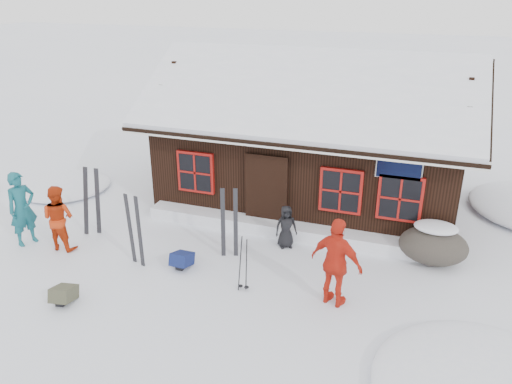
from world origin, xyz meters
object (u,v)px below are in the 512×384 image
skier_orange_right (336,263)px  backpack_olive (64,297)px  boulder (433,244)px  ski_pair_left (92,202)px  skier_teal (22,209)px  ski_poles (243,265)px  skier_crouched (286,227)px  skier_orange_left (58,218)px  backpack_blue (182,262)px

skier_orange_right → backpack_olive: bearing=37.0°
boulder → ski_pair_left: size_ratio=0.83×
skier_teal → ski_poles: size_ratio=1.45×
skier_orange_right → skier_crouched: 2.55m
skier_crouched → ski_poles: 2.14m
ski_pair_left → ski_poles: (4.53, -1.14, -0.28)m
ski_pair_left → ski_poles: bearing=-29.1°
boulder → skier_orange_left: bearing=-165.1°
skier_crouched → boulder: skier_crouched is taller
skier_orange_left → backpack_olive: bearing=129.2°
skier_orange_right → boulder: size_ratio=1.22×
skier_orange_left → ski_poles: (4.84, -0.24, -0.21)m
skier_crouched → boulder: bearing=-23.0°
boulder → skier_crouched: bearing=-173.2°
skier_crouched → backpack_olive: (-3.60, -3.75, -0.40)m
skier_teal → skier_orange_right: (7.73, -0.01, 0.01)m
ski_poles → skier_crouched: bearing=81.4°
skier_teal → skier_crouched: 6.46m
skier_orange_right → ski_pair_left: size_ratio=1.00×
skier_orange_right → backpack_blue: (-3.55, 0.24, -0.80)m
ski_pair_left → backpack_blue: 3.07m
skier_crouched → ski_poles: size_ratio=0.84×
backpack_blue → skier_orange_left: bearing=-177.2°
skier_orange_left → skier_crouched: (5.16, 1.87, -0.27)m
skier_orange_right → ski_poles: skier_orange_right is taller
skier_orange_left → ski_poles: bearing=176.7°
skier_crouched → skier_orange_left: bearing=170.1°
skier_orange_left → ski_pair_left: ski_pair_left is taller
ski_poles → ski_pair_left: bearing=165.9°
skier_orange_left → backpack_olive: skier_orange_left is taller
skier_orange_left → boulder: bearing=-165.6°
skier_orange_right → backpack_olive: size_ratio=3.61×
backpack_blue → ski_pair_left: bearing=165.6°
boulder → backpack_olive: bearing=-149.4°
backpack_olive → skier_teal: bearing=134.1°
skier_orange_left → ski_poles: skier_orange_left is taller
skier_teal → boulder: (9.57, 2.36, -0.48)m
ski_pair_left → backpack_olive: size_ratio=3.59×
boulder → backpack_olive: 8.16m
backpack_blue → backpack_olive: backpack_blue is taller
skier_crouched → backpack_olive: skier_crouched is taller
skier_teal → skier_orange_right: size_ratio=0.99×
boulder → backpack_blue: bearing=-158.4°
skier_orange_right → skier_crouched: bearing=-33.0°
ski_poles → backpack_blue: bearing=166.5°
skier_orange_left → boulder: size_ratio=1.05×
skier_teal → skier_orange_right: 7.73m
backpack_blue → backpack_olive: bearing=-128.8°
boulder → skier_teal: bearing=-166.2°
ski_poles → backpack_blue: (-1.65, 0.39, -0.47)m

